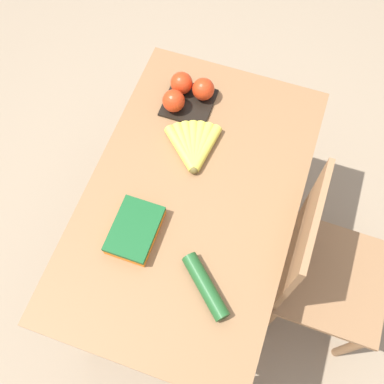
{
  "coord_description": "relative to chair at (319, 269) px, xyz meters",
  "views": [
    {
      "loc": [
        0.6,
        0.21,
        2.13
      ],
      "look_at": [
        0.0,
        0.0,
        0.77
      ],
      "focal_mm": 42.0,
      "sensor_mm": 36.0,
      "label": 1
    }
  ],
  "objects": [
    {
      "name": "carrot_bag",
      "position": [
        0.17,
        -0.64,
        0.29
      ],
      "size": [
        0.2,
        0.14,
        0.05
      ],
      "color": "orange",
      "rests_on": "dining_table"
    },
    {
      "name": "chair",
      "position": [
        0.0,
        0.0,
        0.0
      ],
      "size": [
        0.42,
        0.4,
        0.93
      ],
      "rotation": [
        0.0,
        0.0,
        3.13
      ],
      "color": "#8E6642",
      "rests_on": "ground_plane"
    },
    {
      "name": "ground_plane",
      "position": [
        -0.02,
        -0.51,
        -0.48
      ],
      "size": [
        12.0,
        12.0,
        0.0
      ],
      "primitive_type": "plane",
      "color": "gray"
    },
    {
      "name": "dining_table",
      "position": [
        -0.02,
        -0.51,
        0.13
      ],
      "size": [
        1.15,
        0.71,
        0.74
      ],
      "color": "olive",
      "rests_on": "ground_plane"
    },
    {
      "name": "tomato_pack",
      "position": [
        -0.39,
        -0.66,
        0.3
      ],
      "size": [
        0.18,
        0.18,
        0.09
      ],
      "color": "black",
      "rests_on": "dining_table"
    },
    {
      "name": "banana_bunch",
      "position": [
        -0.19,
        -0.57,
        0.28
      ],
      "size": [
        0.21,
        0.2,
        0.04
      ],
      "color": "brown",
      "rests_on": "dining_table"
    },
    {
      "name": "cucumber_near",
      "position": [
        0.27,
        -0.37,
        0.28
      ],
      "size": [
        0.18,
        0.19,
        0.05
      ],
      "color": "#1E5123",
      "rests_on": "dining_table"
    }
  ]
}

